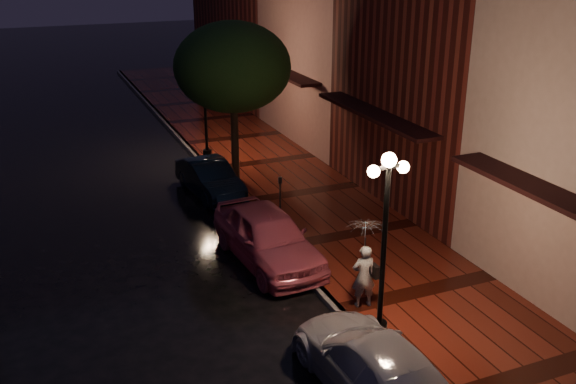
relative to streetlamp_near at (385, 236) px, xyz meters
name	(u,v)px	position (x,y,z in m)	size (l,w,h in m)	color
ground	(281,251)	(-0.35, 5.00, -2.60)	(120.00, 120.00, 0.00)	black
sidewalk	(350,236)	(1.90, 5.00, -2.53)	(4.50, 60.00, 0.15)	#42140B
curb	(281,249)	(-0.35, 5.00, -2.53)	(0.25, 60.00, 0.15)	#595451
storefront_mid	(455,38)	(6.65, 7.00, 2.90)	(5.00, 8.00, 11.00)	#511914
storefront_far	(342,38)	(6.65, 15.00, 1.90)	(5.00, 8.00, 9.00)	#8C5951
storefront_extra	(263,7)	(6.65, 25.00, 2.40)	(5.00, 12.00, 10.00)	#511914
streetlamp_near	(385,236)	(0.00, 0.00, 0.00)	(0.96, 0.36, 4.31)	black
streetlamp_far	(205,99)	(0.00, 14.00, 0.00)	(0.96, 0.36, 4.31)	black
street_tree	(233,70)	(0.26, 10.99, 1.64)	(4.16, 4.16, 5.80)	black
pink_car	(268,236)	(-0.95, 4.54, -1.82)	(1.85, 4.61, 1.57)	#C35065
navy_car	(210,178)	(-0.99, 10.16, -1.98)	(1.32, 3.79, 1.25)	black
silver_car	(374,367)	(-1.08, -1.63, -1.93)	(1.87, 4.61, 1.34)	#B6B4BD
woman_with_umbrella	(365,250)	(0.25, 1.22, -0.96)	(0.94, 0.95, 2.26)	white
parking_meter	(280,191)	(0.55, 7.33, -1.69)	(0.13, 0.12, 1.25)	black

